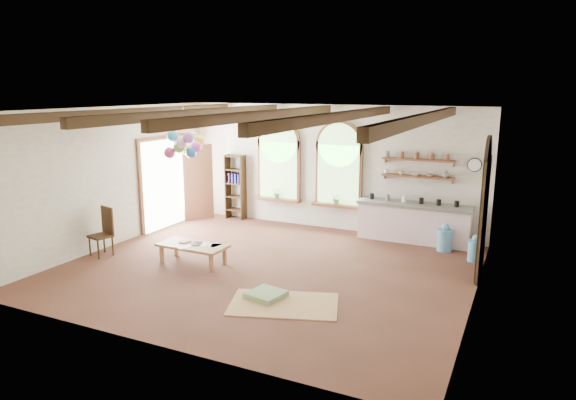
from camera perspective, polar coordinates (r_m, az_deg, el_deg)
The scene contains 27 objects.
floor at distance 10.57m, azimuth -2.46°, elevation -7.62°, with size 8.00×8.00×0.00m, color brown.
ceiling_beams at distance 9.95m, azimuth -2.62°, elevation 9.42°, with size 6.20×6.80×0.18m, color #382112, non-canonical shape.
window_left at distance 13.76m, azimuth -1.04°, elevation 4.10°, with size 1.30×0.28×2.20m.
window_right at distance 13.11m, azimuth 5.65°, elevation 3.62°, with size 1.30×0.28×2.20m.
left_doorway at distance 13.85m, azimuth -13.58°, elevation 1.78°, with size 0.10×1.90×2.50m, color brown.
right_doorway at distance 10.60m, azimuth 20.81°, elevation -2.15°, with size 0.10×1.30×2.40m, color black.
kitchen_counter at distance 12.60m, azimuth 13.78°, elevation -2.40°, with size 2.68×0.62×0.94m.
wall_shelf_lower at distance 12.55m, azimuth 14.20°, elevation 2.54°, with size 1.70×0.24×0.04m, color brown.
wall_shelf_upper at distance 12.49m, azimuth 14.29°, elevation 4.35°, with size 1.70×0.24×0.04m, color brown.
wall_clock at distance 12.39m, azimuth 20.02°, elevation 3.69°, with size 0.32×0.32×0.04m, color black.
bookshelf at distance 14.41m, azimuth -5.85°, elevation 1.46°, with size 0.53×0.32×1.80m.
coffee_table at distance 10.92m, azimuth -10.55°, elevation -5.10°, with size 1.48×0.71×0.42m.
side_chair at distance 11.98m, azimuth -19.96°, elevation -4.39°, with size 0.52×0.52×1.07m.
floor_mat at distance 8.90m, azimuth -0.46°, elevation -11.48°, with size 1.82×1.13×0.02m, color tan.
floor_cushion at distance 9.17m, azimuth -2.45°, elevation -10.47°, with size 0.58×0.58×0.10m, color gray.
water_jug_a at distance 12.11m, azimuth 17.01°, elevation -4.17°, with size 0.33×0.33×0.64m.
water_jug_b at distance 11.60m, azimuth 20.09°, elevation -5.23°, with size 0.30×0.30×0.58m.
balloon_cluster at distance 12.02m, azimuth -11.42°, elevation 6.11°, with size 0.82×0.82×1.16m.
table_book at distance 11.14m, azimuth -11.63°, elevation -4.49°, with size 0.17×0.24×0.02m, color olive.
tablet at distance 10.90m, azimuth -10.10°, elevation -4.81°, with size 0.19×0.28×0.01m, color black.
potted_plant_left at distance 13.80m, azimuth -1.22°, elevation 0.83°, with size 0.27×0.23×0.30m, color #598C4C.
potted_plant_right at distance 13.15m, azimuth 5.42°, elevation 0.19°, with size 0.27×0.23×0.30m, color #598C4C.
shelf_cup_a at distance 12.70m, azimuth 10.90°, elevation 3.12°, with size 0.12×0.10×0.10m, color white.
shelf_cup_b at distance 12.62m, azimuth 12.43°, elevation 2.99°, with size 0.10×0.10×0.09m, color beige.
shelf_bowl_a at distance 12.55m, azimuth 13.99°, elevation 2.77°, with size 0.22×0.22×0.05m, color beige.
shelf_bowl_b at distance 12.49m, azimuth 15.56°, elevation 2.65°, with size 0.20×0.20×0.06m, color #8C664C.
shelf_vase at distance 12.43m, azimuth 17.16°, elevation 2.81°, with size 0.18×0.18×0.19m, color slate.
Camera 1 is at (4.65, -8.78, 3.60)m, focal length 32.00 mm.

